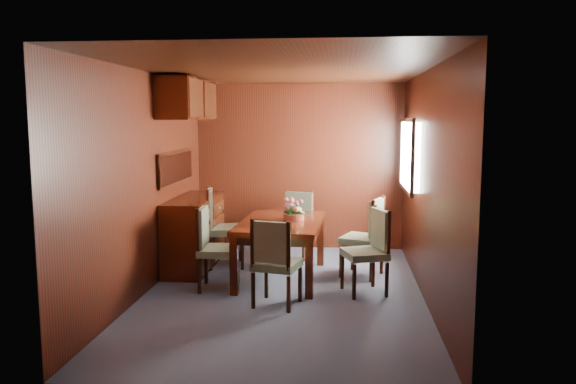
# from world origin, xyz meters

# --- Properties ---
(ground) EXTENTS (4.50, 4.50, 0.00)m
(ground) POSITION_xyz_m (0.00, 0.00, 0.00)
(ground) COLOR #3F4556
(ground) RESTS_ON ground
(room_shell) EXTENTS (3.06, 4.52, 2.41)m
(room_shell) POSITION_xyz_m (-0.10, 0.33, 1.63)
(room_shell) COLOR black
(room_shell) RESTS_ON ground
(sideboard) EXTENTS (0.48, 1.40, 0.90)m
(sideboard) POSITION_xyz_m (-1.25, 1.00, 0.45)
(sideboard) COLOR #361006
(sideboard) RESTS_ON ground
(dining_table) EXTENTS (1.01, 1.54, 0.70)m
(dining_table) POSITION_xyz_m (-0.08, 0.57, 0.60)
(dining_table) COLOR #361006
(dining_table) RESTS_ON ground
(chair_left_near) EXTENTS (0.45, 0.47, 0.94)m
(chair_left_near) POSITION_xyz_m (-0.81, 0.11, 0.52)
(chair_left_near) COLOR black
(chair_left_near) RESTS_ON ground
(chair_left_far) EXTENTS (0.56, 0.58, 1.02)m
(chair_left_far) POSITION_xyz_m (-0.94, 1.07, 0.57)
(chair_left_far) COLOR black
(chair_left_far) RESTS_ON ground
(chair_right_near) EXTENTS (0.55, 0.56, 0.94)m
(chair_right_near) POSITION_xyz_m (0.94, 0.14, 0.52)
(chair_right_near) COLOR black
(chair_right_near) RESTS_ON ground
(chair_right_far) EXTENTS (0.57, 0.59, 0.97)m
(chair_right_far) POSITION_xyz_m (0.94, 0.77, 0.54)
(chair_right_far) COLOR black
(chair_right_far) RESTS_ON ground
(chair_head) EXTENTS (0.52, 0.51, 0.91)m
(chair_head) POSITION_xyz_m (-0.04, -0.45, 0.51)
(chair_head) COLOR black
(chair_head) RESTS_ON ground
(chair_foot) EXTENTS (0.52, 0.51, 0.90)m
(chair_foot) POSITION_xyz_m (0.01, 1.69, 0.50)
(chair_foot) COLOR black
(chair_foot) RESTS_ON ground
(flower_centerpiece) EXTENTS (0.26, 0.26, 0.26)m
(flower_centerpiece) POSITION_xyz_m (0.06, 0.65, 0.82)
(flower_centerpiece) COLOR #AB4C34
(flower_centerpiece) RESTS_ON dining_table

